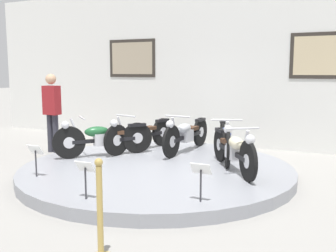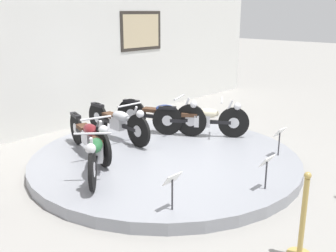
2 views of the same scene
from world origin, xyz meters
name	(u,v)px [view 2 (image 2 of 2)]	position (x,y,z in m)	size (l,w,h in m)	color
ground_plane	(165,164)	(0.00, 0.00, 0.00)	(60.00, 60.00, 0.00)	gray
display_platform	(165,160)	(0.00, 0.00, 0.09)	(4.75, 4.75, 0.18)	gray
back_wall	(58,44)	(0.00, 3.30, 1.96)	(14.00, 0.22, 3.92)	silver
motorcycle_green	(96,150)	(-1.32, 0.22, 0.56)	(1.35, 1.51, 0.79)	black
motorcycle_maroon	(89,135)	(-0.92, 0.98, 0.56)	(0.66, 1.91, 0.78)	black
motorcycle_silver	(118,121)	(0.00, 1.29, 0.56)	(0.54, 1.98, 0.79)	black
motorcycle_blue	(162,114)	(0.92, 0.98, 0.58)	(0.81, 1.90, 0.81)	black
motorcycle_cream	(202,118)	(1.32, 0.22, 0.56)	(1.21, 1.63, 0.79)	black
info_placard_front_left	(172,184)	(-1.39, -1.47, 0.55)	(0.26, 0.11, 0.51)	#333338
info_placard_front_centre	(267,165)	(0.00, -2.02, 0.55)	(0.26, 0.11, 0.51)	#333338
info_placard_front_right	(280,136)	(1.39, -1.47, 0.55)	(0.26, 0.11, 0.51)	#333338
stanchion_post_left_of_entry	(302,229)	(-0.94, -3.02, 0.34)	(0.28, 0.28, 1.02)	tan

